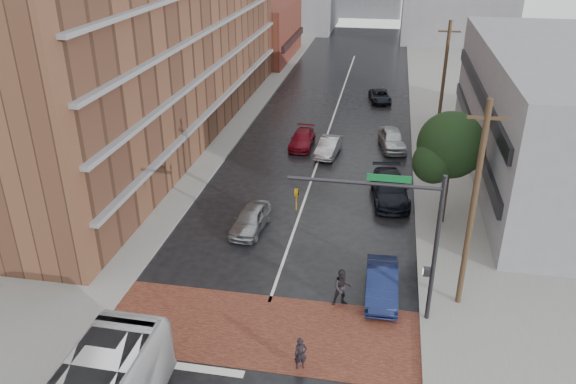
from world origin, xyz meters
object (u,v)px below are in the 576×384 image
(pedestrian_a, at_px, (301,354))
(pedestrian_b, at_px, (342,288))
(car_parked_near, at_px, (382,283))
(car_travel_b, at_px, (329,147))
(car_parked_far, at_px, (392,139))
(car_travel_c, at_px, (302,139))
(car_travel_a, at_px, (251,219))
(suv_travel, at_px, (380,96))
(car_parked_mid, at_px, (390,189))

(pedestrian_a, xyz_separation_m, pedestrian_b, (1.25, 4.50, 0.21))
(pedestrian_a, bearing_deg, car_parked_near, 37.01)
(pedestrian_a, xyz_separation_m, car_travel_b, (-1.53, 23.16, -0.06))
(car_parked_far, bearing_deg, pedestrian_a, -107.95)
(pedestrian_a, height_order, car_travel_b, pedestrian_a)
(pedestrian_a, height_order, car_travel_c, pedestrian_a)
(car_travel_b, bearing_deg, car_travel_c, 156.19)
(car_travel_b, xyz_separation_m, car_parked_near, (4.58, -17.66, 0.04))
(car_travel_a, relative_size, car_parked_near, 0.95)
(suv_travel, distance_m, car_parked_near, 32.76)
(pedestrian_b, bearing_deg, car_parked_far, 67.84)
(pedestrian_a, height_order, car_parked_far, car_parked_far)
(car_parked_far, bearing_deg, pedestrian_b, -106.14)
(car_travel_a, bearing_deg, car_parked_near, -28.87)
(car_travel_c, bearing_deg, car_parked_far, 7.54)
(car_parked_near, relative_size, car_parked_far, 0.95)
(pedestrian_b, distance_m, car_parked_mid, 11.79)
(car_travel_a, height_order, car_travel_c, car_travel_a)
(car_parked_near, height_order, car_parked_mid, car_parked_mid)
(pedestrian_b, relative_size, car_parked_far, 0.42)
(car_travel_b, relative_size, suv_travel, 0.98)
(car_parked_mid, distance_m, car_parked_far, 9.30)
(car_travel_b, xyz_separation_m, car_travel_c, (-2.30, 1.38, -0.05))
(car_travel_c, height_order, suv_travel, car_travel_c)
(pedestrian_b, height_order, car_parked_near, pedestrian_b)
(car_travel_c, distance_m, suv_travel, 14.85)
(pedestrian_a, xyz_separation_m, car_travel_c, (-3.83, 24.54, -0.11))
(pedestrian_b, height_order, car_travel_a, pedestrian_b)
(pedestrian_b, xyz_separation_m, car_parked_mid, (2.00, 11.62, -0.15))
(suv_travel, bearing_deg, car_travel_a, -112.99)
(pedestrian_b, relative_size, car_parked_mid, 0.35)
(car_parked_mid, relative_size, car_parked_far, 1.20)
(pedestrian_a, relative_size, suv_travel, 0.35)
(car_parked_near, bearing_deg, car_parked_far, 87.70)
(suv_travel, xyz_separation_m, car_parked_mid, (1.35, -22.12, 0.21))
(pedestrian_a, bearing_deg, car_parked_mid, 54.61)
(car_parked_far, bearing_deg, car_travel_a, -128.87)
(car_travel_c, xyz_separation_m, suv_travel, (5.73, 13.70, -0.04))
(suv_travel, bearing_deg, pedestrian_a, -102.45)
(car_parked_near, relative_size, car_parked_mid, 0.79)
(car_travel_c, xyz_separation_m, car_parked_mid, (7.07, -8.42, 0.17))
(car_travel_a, bearing_deg, pedestrian_a, -61.48)
(car_parked_mid, bearing_deg, car_travel_a, -152.48)
(pedestrian_b, bearing_deg, car_travel_c, 87.57)
(pedestrian_b, bearing_deg, suv_travel, 72.25)
(pedestrian_a, distance_m, car_travel_b, 23.21)
(pedestrian_b, relative_size, car_travel_a, 0.46)
(car_travel_a, relative_size, suv_travel, 0.99)
(suv_travel, relative_size, car_parked_mid, 0.76)
(pedestrian_a, relative_size, car_parked_far, 0.32)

